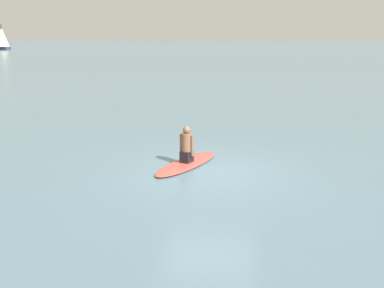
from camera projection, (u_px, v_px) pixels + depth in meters
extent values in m
plane|color=slate|center=(209.00, 172.00, 11.63)|extent=(400.00, 400.00, 0.00)
ellipsoid|color=#D84C3F|center=(187.00, 163.00, 12.27)|extent=(2.94, 1.52, 0.09)
cube|color=black|center=(187.00, 156.00, 12.22)|extent=(0.39, 0.35, 0.31)
cylinder|color=brown|center=(187.00, 143.00, 12.13)|extent=(0.35, 0.35, 0.51)
sphere|color=brown|center=(187.00, 130.00, 12.05)|extent=(0.21, 0.21, 0.21)
cylinder|color=brown|center=(192.00, 146.00, 12.06)|extent=(0.10, 0.10, 0.56)
cylinder|color=brown|center=(181.00, 144.00, 12.23)|extent=(0.10, 0.10, 0.56)
cube|color=#2D3851|center=(3.00, 48.00, 95.85)|extent=(2.46, 4.05, 0.70)
cylinder|color=#4C4238|center=(2.00, 35.00, 95.20)|extent=(0.31, 0.31, 4.68)
cone|color=beige|center=(2.00, 37.00, 95.27)|extent=(3.50, 3.50, 4.11)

